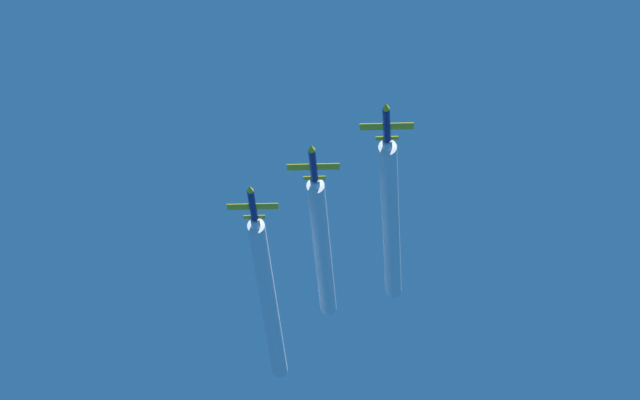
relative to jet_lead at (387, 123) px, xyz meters
The scene contains 6 objects.
jet_lead is the anchor object (origin of this frame).
jet_second_echelon 15.23m from the jet_lead, 40.45° to the right, with size 8.17×11.89×2.86m.
jet_third_echelon 28.89m from the jet_lead, 41.19° to the right, with size 8.17×11.89×2.86m.
smoke_trail_lead 33.15m from the jet_lead, 90.00° to the right, with size 2.88×55.42×2.88m.
smoke_trail_second_echelon 41.60m from the jet_lead, 73.89° to the right, with size 2.88×49.33×2.88m.
smoke_trail_third_echelon 60.36m from the jet_lead, 69.02° to the right, with size 2.88×63.90×2.88m.
Camera 1 is at (-14.44, 297.68, 2.24)m, focal length 122.56 mm.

